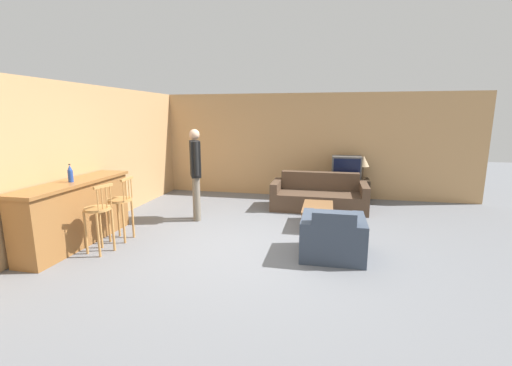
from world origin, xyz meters
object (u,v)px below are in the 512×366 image
Objects in this scene: armchair_near at (333,238)px; table_lamp at (363,162)px; coffee_table at (318,209)px; person_by_window at (195,169)px; bottle at (70,174)px; tv at (346,167)px; bar_chair_near at (99,215)px; bar_chair_mid at (121,206)px; tv_unit at (345,190)px; couch_far at (319,197)px.

armchair_near is 1.64× the size of table_lamp.
coffee_table is 1.79× the size of table_lamp.
person_by_window is at bearing -177.97° from coffee_table.
coffee_table is 3.53× the size of bottle.
tv is 5.80m from bottle.
person_by_window reaches higher than bottle.
coffee_table is at bearing 31.88° from bar_chair_near.
bar_chair_near is at bearing -90.04° from bar_chair_mid.
armchair_near is 1.35× the size of tv.
tv_unit reaches higher than coffee_table.
couch_far reaches higher than coffee_table.
bottle is (-4.01, -0.39, 0.89)m from armchair_near.
table_lamp is (4.14, 4.02, 0.39)m from bar_chair_near.
bar_chair_near is 0.52× the size of couch_far.
coffee_table is at bearing -115.34° from table_lamp.
person_by_window is (1.37, 1.70, -0.14)m from bottle.
table_lamp is 3.97m from person_by_window.
bar_chair_mid is 5.42m from table_lamp.
couch_far is 2.82m from person_by_window.
tv is at bearing 46.93° from bar_chair_near.
bottle reaches higher than table_lamp.
person_by_window reaches higher than tv_unit.
couch_far is 2.66m from armchair_near.
bottle is at bearing -140.87° from table_lamp.
couch_far is 1.00m from tv_unit.
coffee_table is at bearing -89.29° from couch_far.
bar_chair_mid is at bearing -137.34° from tv.
bar_chair_near is at bearing -133.07° from tv.
bottle is at bearing 162.11° from bar_chair_near.
bar_chair_near is 1.91× the size of table_lamp.
tv reaches higher than couch_far.
couch_far is 1.45m from table_lamp.
person_by_window is at bearing -144.27° from tv.
table_lamp is (0.39, -0.00, 0.70)m from tv_unit.
tv_unit is 1.61× the size of tv.
person_by_window is (-2.96, -2.14, 0.74)m from tv_unit.
bar_chair_near reaches higher than coffee_table.
bottle reaches higher than bar_chair_mid.
armchair_near is (0.28, -2.65, 0.00)m from couch_far.
bar_chair_near is 1.57× the size of tv.
bottle reaches higher than armchair_near.
coffee_table is at bearing 2.03° from person_by_window.
armchair_near is 3.24× the size of bottle.
bar_chair_near is at bearing -135.84° from table_lamp.
bar_chair_mid is 5.12m from tv.
bottle reaches higher than tv_unit.
tv reaches higher than bar_chair_mid.
table_lamp is at bearing 64.66° from coffee_table.
couch_far reaches higher than tv_unit.
bar_chair_mid is at bearing -120.84° from person_by_window.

